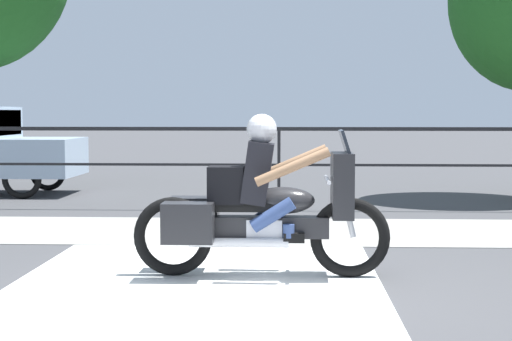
# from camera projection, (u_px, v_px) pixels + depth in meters

# --- Properties ---
(ground_plane) EXTENTS (120.00, 120.00, 0.00)m
(ground_plane) POSITION_uv_depth(u_px,v_px,m) (269.00, 289.00, 7.04)
(ground_plane) COLOR #424244
(sidewalk_band) EXTENTS (44.00, 2.40, 0.01)m
(sidewalk_band) POSITION_uv_depth(u_px,v_px,m) (276.00, 231.00, 10.43)
(sidewalk_band) COLOR #99968E
(sidewalk_band) RESTS_ON ground
(crosswalk_band) EXTENTS (3.42, 6.00, 0.01)m
(crosswalk_band) POSITION_uv_depth(u_px,v_px,m) (191.00, 293.00, 6.87)
(crosswalk_band) COLOR silver
(crosswalk_band) RESTS_ON ground
(fence_railing) EXTENTS (36.00, 0.05, 1.35)m
(fence_railing) POSITION_uv_depth(u_px,v_px,m) (279.00, 145.00, 12.50)
(fence_railing) COLOR black
(fence_railing) RESTS_ON ground
(motorcycle) EXTENTS (2.48, 0.76, 1.57)m
(motorcycle) POSITION_uv_depth(u_px,v_px,m) (259.00, 206.00, 7.52)
(motorcycle) COLOR black
(motorcycle) RESTS_ON ground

